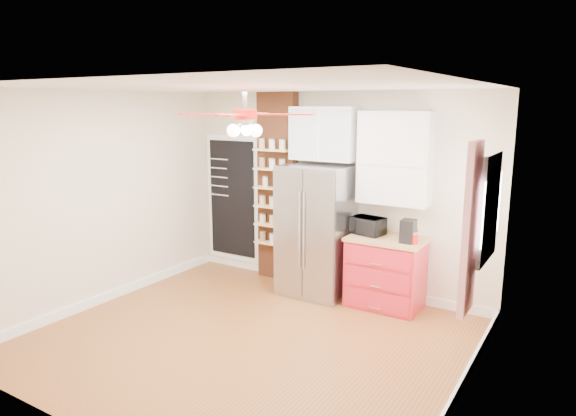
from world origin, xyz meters
The scene contains 21 objects.
floor centered at (0.00, 0.00, 0.00)m, with size 4.50×4.50×0.00m, color brown.
ceiling centered at (0.00, 0.00, 2.70)m, with size 4.50×4.50×0.00m, color white.
wall_back centered at (0.00, 2.00, 1.35)m, with size 4.50×0.02×2.70m, color beige.
wall_front centered at (0.00, -2.00, 1.35)m, with size 4.50×0.02×2.70m, color beige.
wall_left centered at (-2.25, 0.00, 1.35)m, with size 0.02×4.00×2.70m, color beige.
wall_right centered at (2.25, 0.00, 1.35)m, with size 0.02×4.00×2.70m, color beige.
chalkboard centered at (-1.70, 1.96, 1.10)m, with size 0.95×0.05×1.95m.
brick_pillar centered at (-0.85, 1.92, 1.35)m, with size 0.60×0.16×2.70m, color brown.
fridge centered at (-0.05, 1.63, 0.88)m, with size 0.90×0.70×1.75m, color #A4A4A8.
upper_glass_cabinet centered at (-0.05, 1.82, 2.15)m, with size 0.90×0.35×0.70m, color white.
red_cabinet centered at (0.92, 1.68, 0.45)m, with size 0.94×0.64×0.90m.
upper_shelf_unit centered at (0.92, 1.85, 1.88)m, with size 0.90×0.30×1.15m, color white.
window centered at (2.23, 0.90, 1.55)m, with size 0.04×0.75×1.05m, color white.
curtain centered at (2.18, 0.35, 1.45)m, with size 0.06×0.40×1.55m, color #B4182A.
ceiling_fan centered at (0.00, 0.00, 2.42)m, with size 1.40×1.40×0.44m.
toaster_oven centered at (0.64, 1.71, 1.01)m, with size 0.40×0.27×0.22m, color black.
coffee_maker centered at (1.21, 1.59, 1.04)m, with size 0.16×0.19×0.28m, color black.
canister_left centered at (1.29, 1.57, 0.96)m, with size 0.10×0.10×0.12m, color red.
canister_right centered at (1.24, 1.73, 0.97)m, with size 0.09×0.09×0.15m, color #B01509.
pantry_jar_oats centered at (-0.96, 1.76, 1.44)m, with size 0.08×0.08×0.14m, color beige.
pantry_jar_beans centered at (-0.78, 1.78, 1.44)m, with size 0.09×0.09×0.13m, color olive.
Camera 1 is at (3.11, -4.23, 2.53)m, focal length 32.00 mm.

